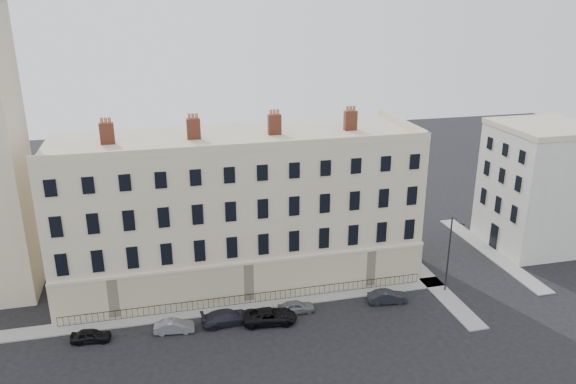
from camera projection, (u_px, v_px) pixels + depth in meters
name	position (u px, v px, depth m)	size (l,w,h in m)	color
ground	(326.00, 326.00, 50.60)	(160.00, 160.00, 0.00)	black
terrace	(238.00, 208.00, 57.73)	(36.22, 12.22, 17.00)	beige
adjacent_building	(538.00, 189.00, 64.89)	(10.00, 10.00, 14.00)	beige
pavement_terrace	(209.00, 311.00, 52.91)	(48.00, 2.00, 0.12)	gray
pavement_east_return	(418.00, 269.00, 60.84)	(2.00, 24.00, 0.12)	gray
pavement_adjacent	(490.00, 252.00, 64.92)	(2.00, 20.00, 0.12)	gray
railings	(250.00, 299.00, 54.01)	(35.00, 0.04, 0.96)	black
car_a	(91.00, 336.00, 48.11)	(1.36, 3.37, 1.15)	black
car_b	(174.00, 326.00, 49.45)	(1.22, 3.50, 1.15)	slate
car_c	(227.00, 317.00, 50.69)	(1.87, 4.60, 1.34)	black
car_d	(270.00, 316.00, 50.85)	(2.25, 4.88, 1.36)	black
car_e	(296.00, 307.00, 52.54)	(1.40, 3.48, 1.18)	slate
car_f	(387.00, 297.00, 54.20)	(1.33, 3.81, 1.25)	black
streetlamp	(450.00, 251.00, 54.99)	(0.60, 1.70, 8.02)	#292A2E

